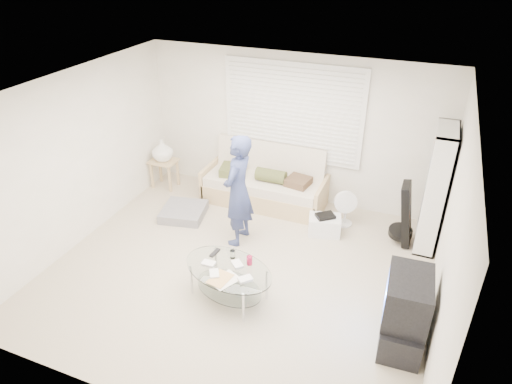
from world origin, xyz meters
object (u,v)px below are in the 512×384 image
at_px(bookshelf, 435,189).
at_px(tv_unit, 405,312).
at_px(futon_sofa, 265,185).
at_px(coffee_table, 229,274).

height_order(bookshelf, tv_unit, bookshelf).
distance_m(futon_sofa, bookshelf, 2.73).
xyz_separation_m(futon_sofa, bookshelf, (2.66, -0.24, 0.58)).
relative_size(futon_sofa, coffee_table, 1.52).
height_order(futon_sofa, bookshelf, bookshelf).
height_order(futon_sofa, coffee_table, futon_sofa).
bearing_deg(futon_sofa, coffee_table, -79.89).
bearing_deg(futon_sofa, tv_unit, -42.85).
bearing_deg(coffee_table, bookshelf, 44.05).
distance_m(futon_sofa, coffee_table, 2.44).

